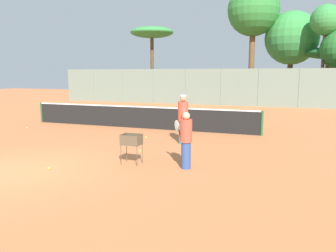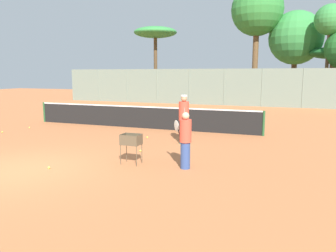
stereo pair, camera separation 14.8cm
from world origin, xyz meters
name	(u,v)px [view 1 (the left image)]	position (x,y,z in m)	size (l,w,h in m)	color
ground_plane	(18,171)	(0.00, 0.00, 0.00)	(80.00, 80.00, 0.00)	#C67242
tennis_net	(138,117)	(0.00, 7.63, 0.56)	(11.69, 0.10, 1.07)	#26592D
back_fence	(203,87)	(0.00, 20.57, 1.51)	(27.29, 0.08, 3.03)	gray
tree_1	(292,38)	(6.83, 26.43, 5.83)	(4.86, 4.86, 8.30)	brown
tree_2	(330,55)	(9.99, 25.41, 4.24)	(4.16, 4.16, 4.91)	brown
tree_3	(253,11)	(3.40, 25.34, 8.28)	(4.69, 4.69, 10.71)	brown
tree_4	(326,21)	(9.33, 23.42, 6.78)	(2.45, 2.45, 8.12)	brown
tree_5	(152,34)	(-6.13, 24.04, 6.51)	(4.23, 4.23, 7.17)	brown
player_white_outfit	(183,119)	(3.12, 4.94, 0.95)	(0.47, 0.90, 1.84)	teal
player_red_cap	(186,140)	(4.18, 1.85, 0.82)	(0.70, 0.66, 1.58)	#334C8C
ball_cart	(132,142)	(2.57, 1.73, 0.66)	(0.56, 0.41, 0.88)	brown
tennis_ball_0	(146,137)	(1.38, 5.44, 0.03)	(0.07, 0.07, 0.07)	#D1E54C
tennis_ball_1	(27,128)	(-4.97, 5.64, 0.03)	(0.07, 0.07, 0.07)	#D1E54C
tennis_ball_2	(0,132)	(-5.20, 4.25, 0.03)	(0.07, 0.07, 0.07)	#D1E54C
tennis_ball_5	(140,151)	(2.16, 3.19, 0.03)	(0.07, 0.07, 0.07)	#D1E54C
tennis_ball_7	(49,168)	(0.66, 0.46, 0.03)	(0.07, 0.07, 0.07)	#D1E54C
parked_car	(199,94)	(-1.47, 25.00, 0.66)	(4.20, 1.70, 1.60)	white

